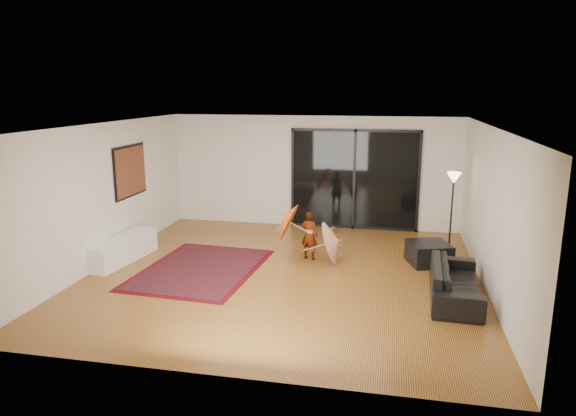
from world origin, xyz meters
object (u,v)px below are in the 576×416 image
(child, at_px, (309,235))
(ottoman, at_px, (429,253))
(media_console, at_px, (123,249))
(sofa, at_px, (455,281))

(child, bearing_deg, ottoman, -158.72)
(media_console, height_order, child, child)
(media_console, relative_size, ottoman, 2.37)
(sofa, bearing_deg, ottoman, 13.67)
(sofa, xyz_separation_m, ottoman, (-0.31, 1.65, -0.07))
(ottoman, bearing_deg, child, -175.77)
(sofa, xyz_separation_m, child, (-2.63, 1.48, 0.20))
(media_console, relative_size, sofa, 0.90)
(sofa, height_order, ottoman, sofa)
(ottoman, distance_m, child, 2.34)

